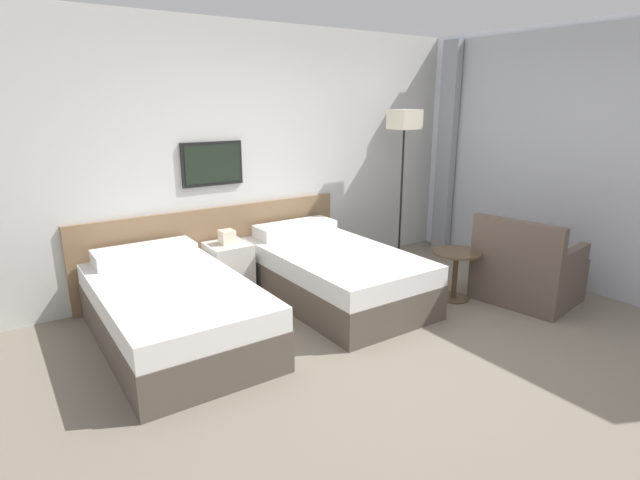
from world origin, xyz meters
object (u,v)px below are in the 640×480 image
Objects in this scene: bed_near_window at (333,273)px; floor_lamp at (404,130)px; armchair at (526,273)px; bed_near_door at (173,311)px; nightstand at (229,268)px; side_table at (456,265)px.

floor_lamp is (1.38, 0.53, 1.33)m from bed_near_window.
bed_near_window is at bearing 44.79° from armchair.
bed_near_door is 1.00× the size of bed_near_window.
nightstand is 1.37× the size of side_table.
floor_lamp is (3.00, 0.53, 1.33)m from bed_near_door.
nightstand is (-0.81, 0.70, 0.01)m from bed_near_window.
floor_lamp is at bearing -3.75° from armchair.
bed_near_door is 2.86× the size of nightstand.
floor_lamp is at bearing 20.91° from bed_near_window.
bed_near_window is at bearing -159.09° from floor_lamp.
bed_near_door is at bearing -139.05° from nightstand.
bed_near_window is 3.90× the size of side_table.
floor_lamp is at bearing 72.57° from side_table.
side_table is 0.70m from armchair.
armchair is at bearing -35.47° from bed_near_window.
nightstand is at bearing 139.05° from bed_near_window.
side_table is (2.62, -0.69, 0.09)m from bed_near_door.
bed_near_door is 3.32m from floor_lamp.
armchair is at bearing -19.25° from bed_near_door.
armchair is at bearing -37.34° from side_table.
armchair is at bearing -37.44° from nightstand.
bed_near_door is 1.07m from nightstand.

